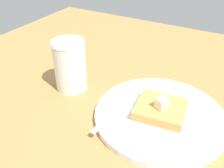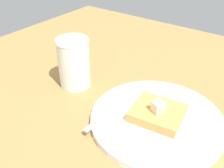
# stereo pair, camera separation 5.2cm
# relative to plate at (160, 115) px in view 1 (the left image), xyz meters

# --- Properties ---
(plate) EXTENTS (0.26, 0.26, 0.01)m
(plate) POSITION_rel_plate_xyz_m (0.00, 0.00, 0.00)
(plate) COLOR white
(plate) RESTS_ON table_surface
(toast_slice_center) EXTENTS (0.10, 0.10, 0.02)m
(toast_slice_center) POSITION_rel_plate_xyz_m (-0.00, 0.00, 0.02)
(toast_slice_center) COLOR #CC8D47
(toast_slice_center) RESTS_ON plate
(butter_pat_primary) EXTENTS (0.03, 0.03, 0.02)m
(butter_pat_primary) POSITION_rel_plate_xyz_m (0.00, -0.01, 0.04)
(butter_pat_primary) COLOR beige
(butter_pat_primary) RESTS_ON toast_slice_center
(fork) EXTENTS (0.02, 0.16, 0.00)m
(fork) POSITION_rel_plate_xyz_m (-0.08, -0.02, 0.01)
(fork) COLOR silver
(fork) RESTS_ON plate
(syrup_jar) EXTENTS (0.07, 0.07, 0.12)m
(syrup_jar) POSITION_rel_plate_xyz_m (-0.22, 0.01, 0.05)
(syrup_jar) COLOR #3C1108
(syrup_jar) RESTS_ON table_surface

